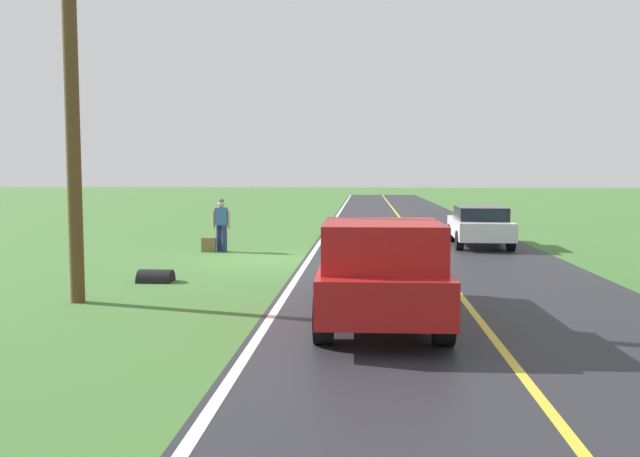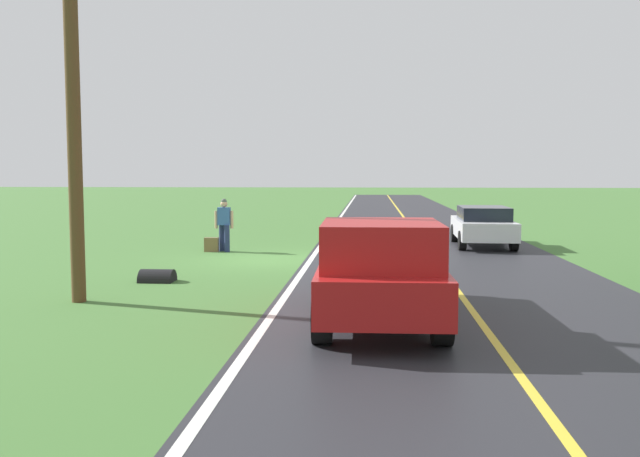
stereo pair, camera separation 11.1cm
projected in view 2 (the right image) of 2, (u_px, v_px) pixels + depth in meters
name	position (u px, v px, depth m)	size (l,w,h in m)	color
ground_plane	(269.00, 260.00, 19.96)	(200.00, 200.00, 0.00)	#427033
road_surface	(436.00, 261.00, 19.59)	(7.76, 120.00, 0.00)	#28282D
lane_edge_line	(311.00, 260.00, 19.87)	(0.16, 117.60, 0.00)	silver
lane_centre_line	(436.00, 261.00, 19.59)	(0.14, 117.60, 0.00)	gold
hitchhiker_walking	(224.00, 222.00, 21.98)	(0.62, 0.51, 1.75)	navy
suitcase_carried	(211.00, 245.00, 21.99)	(0.20, 0.46, 0.47)	brown
pickup_truck_passing	(379.00, 268.00, 11.44)	(2.17, 5.43, 1.82)	#B21919
sedan_near_oncoming	(483.00, 225.00, 23.58)	(2.04, 4.45, 1.41)	silver
utility_pole_roadside	(74.00, 125.00, 13.16)	(0.28, 0.28, 7.05)	brown
drainage_culvert	(157.00, 282.00, 15.93)	(0.60, 0.60, 0.80)	black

